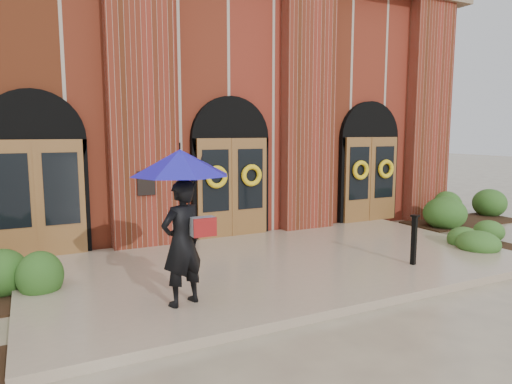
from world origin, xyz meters
TOP-DOWN VIEW (x-y plane):
  - ground at (0.00, 0.00)m, footprint 90.00×90.00m
  - landing at (0.00, 0.15)m, footprint 10.00×5.30m
  - church_building at (0.00, 8.78)m, footprint 16.20×12.53m
  - man_with_umbrella at (-2.60, -1.27)m, footprint 1.92×1.92m
  - metal_post at (2.21, -1.29)m, footprint 0.17×0.17m
  - hedge_wall_right at (7.43, 1.78)m, footprint 3.40×1.36m
  - hedge_front_right at (5.23, -0.77)m, footprint 1.50×1.29m

SIDE VIEW (x-z plane):
  - ground at x=0.00m, z-range 0.00..0.00m
  - landing at x=0.00m, z-range 0.00..0.15m
  - hedge_front_right at x=5.23m, z-range 0.00..0.53m
  - hedge_wall_right at x=7.43m, z-range 0.00..0.87m
  - metal_post at x=2.21m, z-range 0.18..1.19m
  - man_with_umbrella at x=-2.60m, z-range 0.63..3.03m
  - church_building at x=0.00m, z-range 0.00..7.00m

